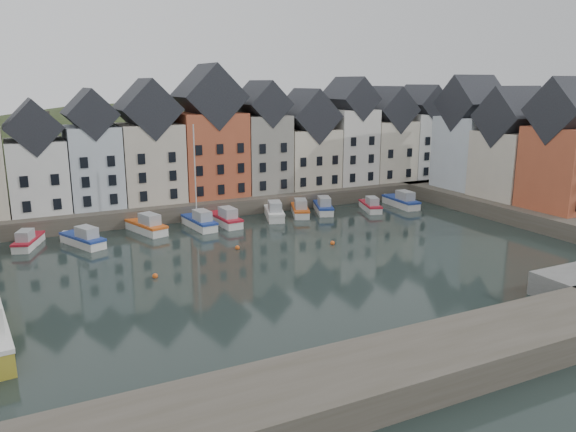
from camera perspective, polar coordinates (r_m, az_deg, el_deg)
ground at (r=54.79m, az=1.84°, el=-5.01°), size 260.00×260.00×0.00m
far_quay at (r=81.29m, az=-8.25°, el=1.73°), size 90.00×16.00×2.00m
right_quay at (r=80.34m, az=24.65°, el=0.48°), size 14.00×54.00×2.00m
near_wall at (r=32.36m, az=4.91°, el=-16.97°), size 50.00×6.00×2.00m
hillside at (r=110.45m, az=-12.22°, el=-5.48°), size 153.60×70.40×64.00m
far_terrace at (r=79.26m, az=-5.76°, el=7.27°), size 72.37×8.16×17.78m
right_terrace at (r=81.58m, az=21.99°, el=6.57°), size 8.30×24.25×16.36m
mooring_buoys at (r=57.70m, az=-4.19°, el=-3.92°), size 20.50×5.50×0.50m
boat_a at (r=66.58m, az=-24.90°, el=-2.33°), size 3.69×6.06×2.23m
boat_b at (r=64.78m, az=-20.05°, el=-2.24°), size 4.37×6.65×2.45m
boat_c at (r=68.26m, az=-14.17°, el=-1.00°), size 4.03×7.15×2.62m
boat_d at (r=69.04m, az=-8.95°, el=-0.55°), size 2.77×6.83×12.71m
boat_e at (r=70.15m, az=-6.37°, el=-0.29°), size 2.53×6.78×2.55m
boat_f at (r=73.18m, az=-1.42°, el=0.38°), size 4.14×7.08×2.60m
boat_g at (r=74.97m, az=1.23°, el=0.67°), size 4.31×6.76×2.49m
boat_h at (r=76.66m, az=3.60°, el=0.93°), size 4.22×6.78×2.49m
boat_i at (r=78.36m, az=8.39°, el=1.03°), size 3.50×6.04×2.22m
boat_j at (r=81.45m, az=11.47°, el=1.47°), size 2.59×6.98×2.63m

